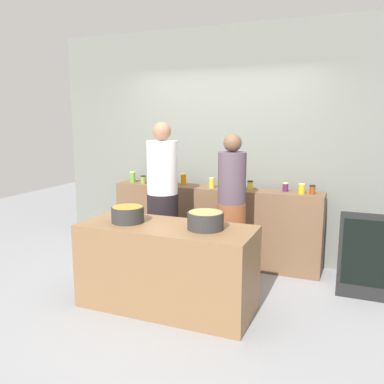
# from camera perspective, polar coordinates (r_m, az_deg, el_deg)

# --- Properties ---
(ground) EXTENTS (12.00, 12.00, 0.00)m
(ground) POSITION_cam_1_polar(r_m,az_deg,el_deg) (4.43, -1.77, -14.25)
(ground) COLOR gray
(storefront_wall) EXTENTS (4.80, 0.12, 3.00)m
(storefront_wall) POSITION_cam_1_polar(r_m,az_deg,el_deg) (5.40, 4.46, 6.66)
(storefront_wall) COLOR slate
(storefront_wall) RESTS_ON ground
(display_shelf) EXTENTS (2.70, 0.36, 0.98)m
(display_shelf) POSITION_cam_1_polar(r_m,az_deg,el_deg) (5.23, 3.13, -4.66)
(display_shelf) COLOR brown
(display_shelf) RESTS_ON ground
(prep_table) EXTENTS (1.70, 0.70, 0.83)m
(prep_table) POSITION_cam_1_polar(r_m,az_deg,el_deg) (4.02, -3.57, -10.49)
(prep_table) COLOR brown
(prep_table) RESTS_ON ground
(preserve_jar_0) EXTENTS (0.08, 0.08, 0.15)m
(preserve_jar_0) POSITION_cam_1_polar(r_m,az_deg,el_deg) (5.59, -8.39, 2.12)
(preserve_jar_0) COLOR #5F9831
(preserve_jar_0) RESTS_ON display_shelf
(preserve_jar_1) EXTENTS (0.07, 0.07, 0.11)m
(preserve_jar_1) POSITION_cam_1_polar(r_m,az_deg,el_deg) (5.45, -6.91, 1.76)
(preserve_jar_1) COLOR olive
(preserve_jar_1) RESTS_ON display_shelf
(preserve_jar_2) EXTENTS (0.08, 0.08, 0.13)m
(preserve_jar_2) POSITION_cam_1_polar(r_m,az_deg,el_deg) (5.46, -5.24, 1.90)
(preserve_jar_2) COLOR #A63C24
(preserve_jar_2) RESTS_ON display_shelf
(preserve_jar_3) EXTENTS (0.08, 0.08, 0.12)m
(preserve_jar_3) POSITION_cam_1_polar(r_m,az_deg,el_deg) (5.36, -4.27, 1.72)
(preserve_jar_3) COLOR #A8340D
(preserve_jar_3) RESTS_ON display_shelf
(preserve_jar_4) EXTENTS (0.09, 0.09, 0.13)m
(preserve_jar_4) POSITION_cam_1_polar(r_m,az_deg,el_deg) (5.33, -2.79, 1.74)
(preserve_jar_4) COLOR brown
(preserve_jar_4) RESTS_ON display_shelf
(preserve_jar_5) EXTENTS (0.07, 0.07, 0.15)m
(preserve_jar_5) POSITION_cam_1_polar(r_m,az_deg,el_deg) (5.31, -1.21, 1.83)
(preserve_jar_5) COLOR #CF7208
(preserve_jar_5) RESTS_ON display_shelf
(preserve_jar_6) EXTENTS (0.07, 0.07, 0.13)m
(preserve_jar_6) POSITION_cam_1_polar(r_m,az_deg,el_deg) (5.07, 2.81, 1.30)
(preserve_jar_6) COLOR gold
(preserve_jar_6) RESTS_ON display_shelf
(preserve_jar_7) EXTENTS (0.08, 0.08, 0.10)m
(preserve_jar_7) POSITION_cam_1_polar(r_m,az_deg,el_deg) (5.00, 5.59, 0.99)
(preserve_jar_7) COLOR #401D5C
(preserve_jar_7) RESTS_ON display_shelf
(preserve_jar_8) EXTENTS (0.07, 0.07, 0.11)m
(preserve_jar_8) POSITION_cam_1_polar(r_m,az_deg,el_deg) (5.02, 8.22, 0.98)
(preserve_jar_8) COLOR gold
(preserve_jar_8) RESTS_ON display_shelf
(preserve_jar_9) EXTENTS (0.07, 0.07, 0.11)m
(preserve_jar_9) POSITION_cam_1_polar(r_m,az_deg,el_deg) (4.96, 13.07, 0.69)
(preserve_jar_9) COLOR #4A1D4B
(preserve_jar_9) RESTS_ON display_shelf
(preserve_jar_10) EXTENTS (0.08, 0.08, 0.12)m
(preserve_jar_10) POSITION_cam_1_polar(r_m,az_deg,el_deg) (4.85, 15.25, 0.45)
(preserve_jar_10) COLOR gold
(preserve_jar_10) RESTS_ON display_shelf
(preserve_jar_11) EXTENTS (0.07, 0.07, 0.11)m
(preserve_jar_11) POSITION_cam_1_polar(r_m,az_deg,el_deg) (4.86, 16.65, 0.33)
(preserve_jar_11) COLOR brown
(preserve_jar_11) RESTS_ON display_shelf
(cooking_pot_left) EXTENTS (0.32, 0.32, 0.16)m
(cooking_pot_left) POSITION_cam_1_polar(r_m,az_deg,el_deg) (4.04, -9.06, -3.16)
(cooking_pot_left) COLOR #2D2D2D
(cooking_pot_left) RESTS_ON prep_table
(cooking_pot_center) EXTENTS (0.34, 0.34, 0.16)m
(cooking_pot_center) POSITION_cam_1_polar(r_m,az_deg,el_deg) (3.75, 1.93, -4.05)
(cooking_pot_center) COLOR #2D2D2D
(cooking_pot_center) RESTS_ON prep_table
(cook_with_tongs) EXTENTS (0.36, 0.36, 1.81)m
(cook_with_tongs) POSITION_cam_1_polar(r_m,az_deg,el_deg) (4.70, -4.15, -2.24)
(cook_with_tongs) COLOR black
(cook_with_tongs) RESTS_ON ground
(cook_in_cap) EXTENTS (0.32, 0.32, 1.68)m
(cook_in_cap) POSITION_cam_1_polar(r_m,az_deg,el_deg) (4.52, 5.57, -3.44)
(cook_in_cap) COLOR brown
(cook_in_cap) RESTS_ON ground
(chalkboard_sign) EXTENTS (0.53, 0.05, 0.91)m
(chalkboard_sign) POSITION_cam_1_polar(r_m,az_deg,el_deg) (4.51, 23.29, -8.41)
(chalkboard_sign) COLOR black
(chalkboard_sign) RESTS_ON ground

